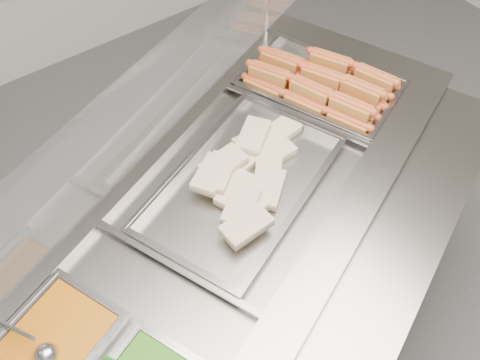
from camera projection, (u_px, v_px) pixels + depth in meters
steam_counter at (233, 266)px, 2.09m from camera, size 2.11×1.51×0.92m
tray_rail at (380, 279)px, 1.60m from camera, size 1.81×1.01×0.05m
sneeze_guard at (163, 82)px, 1.51m from camera, size 1.68×0.91×0.45m
pan_hotdogs at (319, 91)px, 2.10m from camera, size 0.53×0.65×0.10m
pan_wraps at (242, 187)px, 1.78m from camera, size 0.80×0.64×0.07m
pan_beans at (57, 345)px, 1.46m from camera, size 0.38×0.34×0.10m
hotdogs_in_buns at (323, 84)px, 2.05m from camera, size 0.48×0.57×0.12m
tortilla_wraps at (248, 171)px, 1.79m from camera, size 0.51×0.42×0.07m
ladle at (45, 354)px, 1.40m from camera, size 0.10×0.19×0.15m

